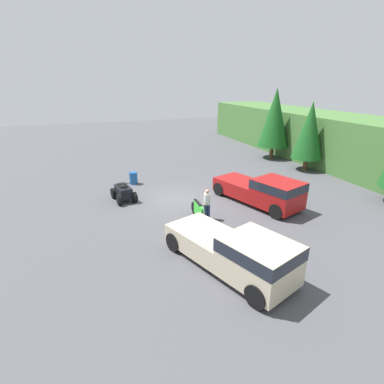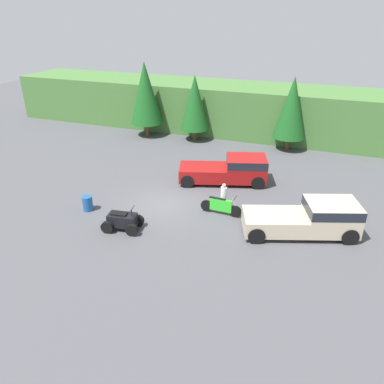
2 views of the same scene
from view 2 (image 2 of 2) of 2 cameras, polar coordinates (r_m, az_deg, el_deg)
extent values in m
plane|color=#4C4C51|center=(22.38, -4.29, -1.98)|extent=(80.00, 80.00, 0.00)
cube|color=#477538|center=(35.87, 6.47, 12.52)|extent=(44.00, 6.00, 4.27)
cylinder|color=brown|center=(34.96, -6.80, 9.51)|extent=(0.39, 0.39, 1.17)
cone|color=#19561E|center=(34.18, -7.10, 14.75)|extent=(2.87, 2.87, 5.35)
cylinder|color=brown|center=(33.46, 0.41, 8.78)|extent=(0.34, 0.34, 1.01)
cone|color=#19561E|center=(32.73, 0.42, 13.48)|extent=(2.47, 2.47, 4.61)
cylinder|color=brown|center=(32.06, 14.35, 7.21)|extent=(0.35, 0.35, 1.06)
cone|color=#19561E|center=(31.26, 14.96, 12.32)|extent=(2.60, 2.60, 4.84)
cube|color=maroon|center=(25.04, 8.24, 3.57)|extent=(3.06, 2.73, 1.56)
cube|color=#1E232D|center=(24.85, 8.32, 4.65)|extent=(3.09, 2.76, 0.50)
cube|color=maroon|center=(25.05, 1.70, 3.00)|extent=(3.60, 2.91, 0.87)
cylinder|color=black|center=(26.20, 9.56, 3.14)|extent=(0.91, 0.53, 0.86)
cylinder|color=black|center=(24.50, 10.00, 1.41)|extent=(0.91, 0.53, 0.86)
cylinder|color=black|center=(26.05, -0.46, 3.38)|extent=(0.91, 0.53, 0.86)
cylinder|color=black|center=(24.33, -0.71, 1.65)|extent=(0.91, 0.53, 0.86)
cube|color=beige|center=(20.36, 20.41, -3.52)|extent=(3.11, 2.79, 1.56)
cube|color=#1E232D|center=(20.13, 20.64, -2.26)|extent=(3.14, 2.82, 0.50)
cube|color=beige|center=(19.77, 12.38, -4.45)|extent=(3.65, 2.98, 0.87)
cylinder|color=black|center=(21.65, 21.25, -3.61)|extent=(0.91, 0.55, 0.86)
cylinder|color=black|center=(20.15, 22.90, -6.26)|extent=(0.91, 0.55, 0.86)
cylinder|color=black|center=(20.52, 9.09, -3.70)|extent=(0.91, 0.55, 0.86)
cylinder|color=black|center=(18.93, 9.79, -6.54)|extent=(0.91, 0.55, 0.86)
cylinder|color=black|center=(21.04, 6.61, -2.97)|extent=(0.71, 0.13, 0.71)
cylinder|color=black|center=(21.50, 2.25, -2.11)|extent=(0.71, 0.13, 0.71)
cube|color=green|center=(21.15, 4.42, -2.01)|extent=(1.29, 0.22, 0.72)
cylinder|color=#B7B7BC|center=(20.85, 6.54, -1.95)|extent=(0.31, 0.06, 0.81)
cylinder|color=black|center=(20.66, 6.60, -0.93)|extent=(0.06, 0.60, 0.04)
cube|color=black|center=(21.03, 3.91, -0.96)|extent=(0.95, 0.18, 0.06)
cylinder|color=black|center=(20.28, -8.23, -4.34)|extent=(0.68, 0.32, 0.66)
cylinder|color=black|center=(19.52, -9.15, -5.74)|extent=(0.68, 0.32, 0.66)
cylinder|color=black|center=(20.74, -11.75, -3.91)|extent=(0.68, 0.32, 0.66)
cylinder|color=black|center=(20.00, -12.79, -5.26)|extent=(0.68, 0.32, 0.66)
cube|color=black|center=(20.00, -10.55, -4.20)|extent=(1.57, 0.97, 0.65)
cylinder|color=black|center=(19.57, -9.19, -3.12)|extent=(0.06, 0.06, 0.35)
cylinder|color=black|center=(19.49, -9.22, -2.67)|extent=(0.18, 0.90, 0.04)
cube|color=black|center=(19.88, -11.05, -3.24)|extent=(0.91, 0.56, 0.08)
cylinder|color=navy|center=(21.68, 4.87, -1.72)|extent=(0.18, 0.18, 0.85)
cylinder|color=navy|center=(21.51, 4.74, -1.95)|extent=(0.18, 0.18, 0.85)
cylinder|color=white|center=(21.25, 4.88, -0.06)|extent=(0.37, 0.37, 0.64)
sphere|color=tan|center=(21.07, 4.92, 1.00)|extent=(0.24, 0.24, 0.23)
cylinder|color=#1E5193|center=(22.39, -15.61, -1.67)|extent=(0.58, 0.58, 0.88)
camera|label=1|loc=(15.59, 53.32, 2.80)|focal=28.00mm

